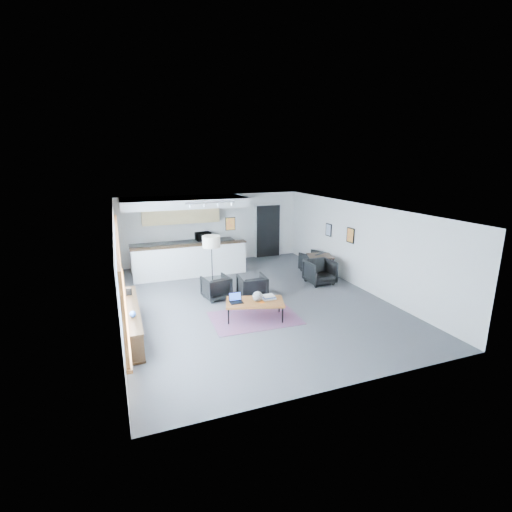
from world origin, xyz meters
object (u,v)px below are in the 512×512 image
object	(u,v)px
dining_chair_near	(320,273)
dining_table	(320,257)
coffee_table	(255,302)
armchair_left	(216,286)
microwave	(203,235)
ceramic_pot	(258,296)
book_stack	(268,297)
armchair_right	(252,286)
floor_lamp	(211,244)
laptop	(236,299)
dining_chair_far	(313,262)

from	to	relation	value
dining_chair_near	dining_table	bearing A→B (deg)	59.27
coffee_table	armchair_left	distance (m)	1.78
dining_table	microwave	xyz separation A→B (m)	(-3.45, 2.74, 0.49)
ceramic_pot	book_stack	world-z (taller)	ceramic_pot
armchair_right	ceramic_pot	bearing A→B (deg)	78.70
book_stack	floor_lamp	size ratio (longest dim) A/B	0.19
laptop	microwave	size ratio (longest dim) A/B	0.58
armchair_left	ceramic_pot	bearing A→B (deg)	100.01
dining_chair_far	microwave	world-z (taller)	microwave
laptop	dining_chair_near	xyz separation A→B (m)	(3.37, 1.69, -0.17)
dining_chair_far	ceramic_pot	bearing A→B (deg)	19.78
laptop	armchair_right	distance (m)	1.47
dining_chair_near	microwave	world-z (taller)	microwave
ceramic_pot	dining_table	world-z (taller)	ceramic_pot
book_stack	dining_table	bearing A→B (deg)	40.97
laptop	armchair_left	world-z (taller)	armchair_left
floor_lamp	dining_table	xyz separation A→B (m)	(3.94, 0.56, -0.91)
armchair_left	armchair_right	world-z (taller)	armchair_right
laptop	dining_table	size ratio (longest dim) A/B	0.32
book_stack	armchair_right	bearing A→B (deg)	88.83
laptop	dining_chair_near	distance (m)	3.77
laptop	book_stack	bearing A→B (deg)	-5.29
floor_lamp	dining_chair_near	size ratio (longest dim) A/B	2.44
book_stack	microwave	world-z (taller)	microwave
armchair_right	microwave	xyz separation A→B (m)	(-0.47, 4.08, 0.73)
ceramic_pot	floor_lamp	bearing A→B (deg)	106.29
dining_table	floor_lamp	bearing A→B (deg)	-171.86
dining_table	dining_chair_far	bearing A→B (deg)	90.00
book_stack	floor_lamp	xyz separation A→B (m)	(-0.94, 2.04, 1.02)
laptop	ceramic_pot	size ratio (longest dim) A/B	1.25
coffee_table	microwave	size ratio (longest dim) A/B	2.88
armchair_left	laptop	bearing A→B (deg)	83.91
dining_chair_far	laptop	bearing A→B (deg)	14.20
laptop	armchair_left	xyz separation A→B (m)	(-0.09, 1.58, -0.17)
floor_lamp	dining_chair_near	distance (m)	3.67
book_stack	floor_lamp	bearing A→B (deg)	114.58
microwave	dining_chair_far	bearing A→B (deg)	-39.99
armchair_right	microwave	bearing A→B (deg)	-80.28
ceramic_pot	microwave	xyz separation A→B (m)	(-0.12, 5.41, 0.52)
coffee_table	dining_table	distance (m)	4.29
dining_table	coffee_table	bearing A→B (deg)	-142.15
coffee_table	armchair_right	bearing A→B (deg)	89.61
dining_chair_far	dining_table	bearing A→B (deg)	66.40
floor_lamp	armchair_left	bearing A→B (deg)	-88.38
ceramic_pot	floor_lamp	xyz separation A→B (m)	(-0.62, 2.11, 0.94)
dining_table	microwave	distance (m)	4.43
ceramic_pot	floor_lamp	world-z (taller)	floor_lamp
ceramic_pot	book_stack	xyz separation A→B (m)	(0.32, 0.07, -0.08)
laptop	floor_lamp	size ratio (longest dim) A/B	0.18
book_stack	dining_chair_near	world-z (taller)	dining_chair_near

